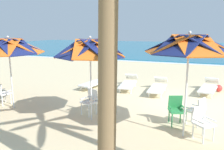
% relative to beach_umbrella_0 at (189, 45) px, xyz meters
% --- Properties ---
extents(ground_plane, '(80.00, 80.00, 0.00)m').
position_rel_beach_umbrella_0_xyz_m(ground_plane, '(0.09, 2.39, -2.45)').
color(ground_plane, beige).
extents(sea, '(80.00, 36.00, 0.10)m').
position_rel_beach_umbrella_0_xyz_m(sea, '(0.09, 32.57, -2.40)').
color(sea, teal).
rests_on(sea, ground).
extents(surf_foam, '(80.00, 0.70, 0.01)m').
position_rel_beach_umbrella_0_xyz_m(surf_foam, '(0.09, 14.27, -2.45)').
color(surf_foam, white).
rests_on(surf_foam, ground).
extents(beach_umbrella_0, '(2.25, 2.25, 2.80)m').
position_rel_beach_umbrella_0_xyz_m(beach_umbrella_0, '(0.00, 0.00, 0.00)').
color(beach_umbrella_0, silver).
rests_on(beach_umbrella_0, ground).
extents(plastic_chair_0, '(0.61, 0.59, 0.87)m').
position_rel_beach_umbrella_0_xyz_m(plastic_chair_0, '(0.32, 0.90, -1.95)').
color(plastic_chair_0, white).
rests_on(plastic_chair_0, ground).
extents(plastic_chair_1, '(0.63, 0.63, 0.87)m').
position_rel_beach_umbrella_0_xyz_m(plastic_chair_1, '(0.44, 0.02, -1.95)').
color(plastic_chair_1, white).
rests_on(plastic_chair_1, ground).
extents(plastic_chair_2, '(0.57, 0.59, 0.87)m').
position_rel_beach_umbrella_0_xyz_m(plastic_chair_2, '(-0.28, 0.78, -1.95)').
color(plastic_chair_2, '#2D8C4C').
rests_on(plastic_chair_2, ground).
extents(beach_umbrella_1, '(2.22, 2.22, 2.65)m').
position_rel_beach_umbrella_0_xyz_m(beach_umbrella_1, '(-2.83, 0.17, -0.18)').
color(beach_umbrella_1, silver).
rests_on(beach_umbrella_1, ground).
extents(plastic_chair_3, '(0.56, 0.58, 0.87)m').
position_rel_beach_umbrella_0_xyz_m(plastic_chair_3, '(-3.09, 0.62, -1.95)').
color(plastic_chair_3, white).
rests_on(plastic_chair_3, ground).
extents(beach_umbrella_2, '(2.46, 2.46, 2.63)m').
position_rel_beach_umbrella_0_xyz_m(beach_umbrella_2, '(-6.02, 0.17, -0.20)').
color(beach_umbrella_2, silver).
rests_on(beach_umbrella_2, ground).
extents(plastic_chair_4, '(0.52, 0.55, 0.87)m').
position_rel_beach_umbrella_0_xyz_m(plastic_chair_4, '(-6.67, 0.29, -1.95)').
color(plastic_chair_4, white).
rests_on(plastic_chair_4, ground).
extents(sun_lounger_0, '(1.00, 2.22, 0.62)m').
position_rel_beach_umbrella_0_xyz_m(sun_lounger_0, '(0.80, 4.90, -2.17)').
color(sun_lounger_0, white).
rests_on(sun_lounger_0, ground).
extents(sun_lounger_1, '(0.65, 2.15, 0.62)m').
position_rel_beach_umbrella_0_xyz_m(sun_lounger_1, '(-1.38, 4.16, -2.17)').
color(sun_lounger_1, white).
rests_on(sun_lounger_1, ground).
extents(sun_lounger_2, '(0.86, 2.20, 0.62)m').
position_rel_beach_umbrella_0_xyz_m(sun_lounger_2, '(-2.86, 4.39, -2.17)').
color(sun_lounger_2, white).
rests_on(sun_lounger_2, ground).
extents(sun_lounger_3, '(0.97, 2.22, 0.62)m').
position_rel_beach_umbrella_0_xyz_m(sun_lounger_3, '(-4.49, 4.08, -2.17)').
color(sun_lounger_3, white).
rests_on(sun_lounger_3, ground).
extents(palm_tree_0, '(2.99, 3.14, 5.00)m').
position_rel_beach_umbrella_0_xyz_m(palm_tree_0, '(-1.06, -2.82, 0.76)').
color(palm_tree_0, brown).
rests_on(palm_tree_0, ground).
extents(beach_ball, '(0.32, 0.32, 0.32)m').
position_rel_beach_umbrella_0_xyz_m(beach_ball, '(1.24, 5.35, -2.29)').
color(beach_ball, red).
rests_on(beach_ball, ground).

